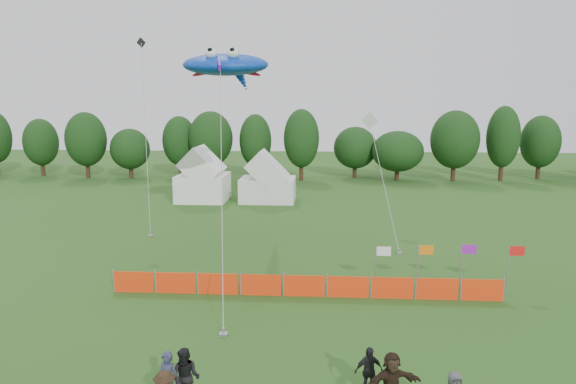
# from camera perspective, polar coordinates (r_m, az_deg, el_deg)

# --- Properties ---
(treeline) EXTENTS (104.57, 8.78, 8.36)m
(treeline) POSITION_cam_1_polar(r_m,az_deg,el_deg) (59.62, 4.04, 5.41)
(treeline) COLOR #382314
(treeline) RESTS_ON ground
(tent_left) EXTENTS (4.46, 4.46, 3.94)m
(tent_left) POSITION_cam_1_polar(r_m,az_deg,el_deg) (47.20, -9.43, 1.45)
(tent_left) COLOR white
(tent_left) RESTS_ON ground
(tent_right) EXTENTS (4.94, 3.96, 3.49)m
(tent_right) POSITION_cam_1_polar(r_m,az_deg,el_deg) (46.27, -2.26, 1.13)
(tent_right) COLOR silver
(tent_right) RESTS_ON ground
(barrier_fence) EXTENTS (17.90, 0.06, 1.00)m
(barrier_fence) POSITION_cam_1_polar(r_m,az_deg,el_deg) (23.91, 1.79, -10.39)
(barrier_fence) COLOR #EF350D
(barrier_fence) RESTS_ON ground
(flag_row) EXTENTS (6.73, 0.59, 2.30)m
(flag_row) POSITION_cam_1_polar(r_m,az_deg,el_deg) (25.53, 17.02, -7.23)
(flag_row) COLOR gray
(flag_row) RESTS_ON ground
(spectator_a) EXTENTS (0.75, 0.60, 1.77)m
(spectator_a) POSITION_cam_1_polar(r_m,az_deg,el_deg) (16.07, -13.22, -19.80)
(spectator_a) COLOR #2C3049
(spectator_a) RESTS_ON ground
(spectator_b) EXTENTS (0.93, 0.75, 1.79)m
(spectator_b) POSITION_cam_1_polar(r_m,az_deg,el_deg) (16.11, -11.28, -19.62)
(spectator_b) COLOR black
(spectator_b) RESTS_ON ground
(spectator_d) EXTENTS (0.97, 0.63, 1.54)m
(spectator_d) POSITION_cam_1_polar(r_m,az_deg,el_deg) (16.61, 8.95, -19.06)
(spectator_d) COLOR black
(spectator_d) RESTS_ON ground
(spectator_f) EXTENTS (1.75, 1.04, 1.80)m
(spectator_f) POSITION_cam_1_polar(r_m,az_deg,el_deg) (15.89, 11.43, -20.04)
(spectator_f) COLOR black
(spectator_f) RESTS_ON ground
(stingray_kite) EXTENTS (5.57, 21.41, 12.09)m
(stingray_kite) POSITION_cam_1_polar(r_m,az_deg,el_deg) (33.38, -6.76, 13.78)
(stingray_kite) COLOR blue
(stingray_kite) RESTS_ON ground
(small_kite_white) EXTENTS (1.96, 8.99, 8.15)m
(small_kite_white) POSITION_cam_1_polar(r_m,az_deg,el_deg) (36.23, 9.79, 4.56)
(small_kite_white) COLOR white
(small_kite_white) RESTS_ON ground
(small_kite_dark) EXTENTS (1.93, 4.27, 13.34)m
(small_kite_dark) POSITION_cam_1_polar(r_m,az_deg,el_deg) (36.75, -15.56, 6.57)
(small_kite_dark) COLOR black
(small_kite_dark) RESTS_ON ground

